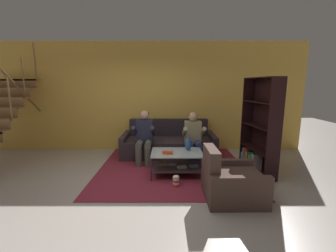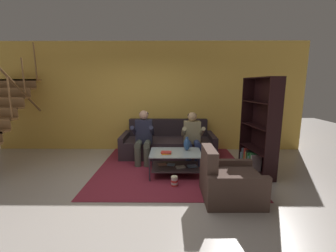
{
  "view_description": "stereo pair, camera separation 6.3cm",
  "coord_description": "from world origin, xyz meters",
  "px_view_note": "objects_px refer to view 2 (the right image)",
  "views": [
    {
      "loc": [
        0.54,
        -3.68,
        1.79
      ],
      "look_at": [
        0.56,
        0.96,
        0.93
      ],
      "focal_mm": 24.0,
      "sensor_mm": 36.0,
      "label": 1
    },
    {
      "loc": [
        0.6,
        -3.68,
        1.79
      ],
      "look_at": [
        0.56,
        0.96,
        0.93
      ],
      "focal_mm": 24.0,
      "sensor_mm": 36.0,
      "label": 2
    }
  ],
  "objects_px": {
    "armchair": "(229,182)",
    "book_stack": "(166,153)",
    "bookshelf": "(258,136)",
    "coffee_table": "(176,160)",
    "person_seated_left": "(143,135)",
    "person_seated_right": "(192,136)",
    "popcorn_tub": "(174,181)",
    "couch": "(168,144)",
    "vase": "(187,144)"
  },
  "relations": [
    {
      "from": "person_seated_left",
      "to": "armchair",
      "type": "distance_m",
      "value": 2.3
    },
    {
      "from": "book_stack",
      "to": "vase",
      "type": "bearing_deg",
      "value": 29.02
    },
    {
      "from": "person_seated_right",
      "to": "book_stack",
      "type": "bearing_deg",
      "value": -125.51
    },
    {
      "from": "bookshelf",
      "to": "book_stack",
      "type": "bearing_deg",
      "value": -170.19
    },
    {
      "from": "person_seated_left",
      "to": "bookshelf",
      "type": "height_order",
      "value": "bookshelf"
    },
    {
      "from": "coffee_table",
      "to": "armchair",
      "type": "relative_size",
      "value": 1.13
    },
    {
      "from": "vase",
      "to": "person_seated_right",
      "type": "bearing_deg",
      "value": 73.99
    },
    {
      "from": "couch",
      "to": "vase",
      "type": "distance_m",
      "value": 1.28
    },
    {
      "from": "person_seated_left",
      "to": "popcorn_tub",
      "type": "xyz_separation_m",
      "value": [
        0.69,
        -1.24,
        -0.56
      ]
    },
    {
      "from": "couch",
      "to": "book_stack",
      "type": "relative_size",
      "value": 10.98
    },
    {
      "from": "couch",
      "to": "armchair",
      "type": "relative_size",
      "value": 2.62
    },
    {
      "from": "coffee_table",
      "to": "popcorn_tub",
      "type": "xyz_separation_m",
      "value": [
        -0.04,
        -0.52,
        -0.21
      ]
    },
    {
      "from": "couch",
      "to": "book_stack",
      "type": "distance_m",
      "value": 1.42
    },
    {
      "from": "person_seated_left",
      "to": "bookshelf",
      "type": "distance_m",
      "value": 2.47
    },
    {
      "from": "armchair",
      "to": "book_stack",
      "type": "bearing_deg",
      "value": 140.03
    },
    {
      "from": "coffee_table",
      "to": "armchair",
      "type": "bearing_deg",
      "value": -49.5
    },
    {
      "from": "couch",
      "to": "popcorn_tub",
      "type": "xyz_separation_m",
      "value": [
        0.13,
        -1.82,
        -0.19
      ]
    },
    {
      "from": "armchair",
      "to": "person_seated_right",
      "type": "bearing_deg",
      "value": 104.06
    },
    {
      "from": "book_stack",
      "to": "bookshelf",
      "type": "bearing_deg",
      "value": 9.81
    },
    {
      "from": "person_seated_right",
      "to": "book_stack",
      "type": "xyz_separation_m",
      "value": [
        -0.59,
        -0.82,
        -0.15
      ]
    },
    {
      "from": "couch",
      "to": "person_seated_left",
      "type": "bearing_deg",
      "value": -133.82
    },
    {
      "from": "bookshelf",
      "to": "armchair",
      "type": "relative_size",
      "value": 2.17
    },
    {
      "from": "bookshelf",
      "to": "armchair",
      "type": "bearing_deg",
      "value": -127.07
    },
    {
      "from": "vase",
      "to": "book_stack",
      "type": "xyz_separation_m",
      "value": [
        -0.42,
        -0.23,
        -0.11
      ]
    },
    {
      "from": "person_seated_left",
      "to": "vase",
      "type": "distance_m",
      "value": 1.12
    },
    {
      "from": "person_seated_right",
      "to": "bookshelf",
      "type": "distance_m",
      "value": 1.4
    },
    {
      "from": "book_stack",
      "to": "couch",
      "type": "bearing_deg",
      "value": 88.89
    },
    {
      "from": "book_stack",
      "to": "coffee_table",
      "type": "bearing_deg",
      "value": 30.16
    },
    {
      "from": "couch",
      "to": "person_seated_right",
      "type": "xyz_separation_m",
      "value": [
        0.56,
        -0.59,
        0.35
      ]
    },
    {
      "from": "person_seated_right",
      "to": "person_seated_left",
      "type": "bearing_deg",
      "value": 179.82
    },
    {
      "from": "person_seated_left",
      "to": "vase",
      "type": "bearing_deg",
      "value": -32.05
    },
    {
      "from": "person_seated_right",
      "to": "coffee_table",
      "type": "relative_size",
      "value": 1.16
    },
    {
      "from": "bookshelf",
      "to": "popcorn_tub",
      "type": "relative_size",
      "value": 9.74
    },
    {
      "from": "couch",
      "to": "book_stack",
      "type": "height_order",
      "value": "couch"
    },
    {
      "from": "coffee_table",
      "to": "book_stack",
      "type": "bearing_deg",
      "value": -149.84
    },
    {
      "from": "coffee_table",
      "to": "book_stack",
      "type": "distance_m",
      "value": 0.29
    },
    {
      "from": "vase",
      "to": "armchair",
      "type": "height_order",
      "value": "armchair"
    },
    {
      "from": "vase",
      "to": "popcorn_tub",
      "type": "xyz_separation_m",
      "value": [
        -0.26,
        -0.64,
        -0.5
      ]
    },
    {
      "from": "vase",
      "to": "armchair",
      "type": "distance_m",
      "value": 1.27
    },
    {
      "from": "couch",
      "to": "person_seated_right",
      "type": "relative_size",
      "value": 2.0
    },
    {
      "from": "coffee_table",
      "to": "armchair",
      "type": "height_order",
      "value": "armchair"
    },
    {
      "from": "person_seated_right",
      "to": "popcorn_tub",
      "type": "bearing_deg",
      "value": -109.27
    },
    {
      "from": "bookshelf",
      "to": "popcorn_tub",
      "type": "xyz_separation_m",
      "value": [
        -1.73,
        -0.74,
        -0.66
      ]
    },
    {
      "from": "person_seated_right",
      "to": "popcorn_tub",
      "type": "xyz_separation_m",
      "value": [
        -0.43,
        -1.23,
        -0.54
      ]
    },
    {
      "from": "book_stack",
      "to": "armchair",
      "type": "xyz_separation_m",
      "value": [
        1.0,
        -0.84,
        -0.22
      ]
    },
    {
      "from": "person_seated_left",
      "to": "armchair",
      "type": "relative_size",
      "value": 1.35
    },
    {
      "from": "coffee_table",
      "to": "bookshelf",
      "type": "xyz_separation_m",
      "value": [
        1.69,
        0.22,
        0.45
      ]
    },
    {
      "from": "popcorn_tub",
      "to": "bookshelf",
      "type": "bearing_deg",
      "value": 23.1
    },
    {
      "from": "bookshelf",
      "to": "popcorn_tub",
      "type": "distance_m",
      "value": 1.99
    },
    {
      "from": "bookshelf",
      "to": "couch",
      "type": "bearing_deg",
      "value": 149.76
    }
  ]
}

